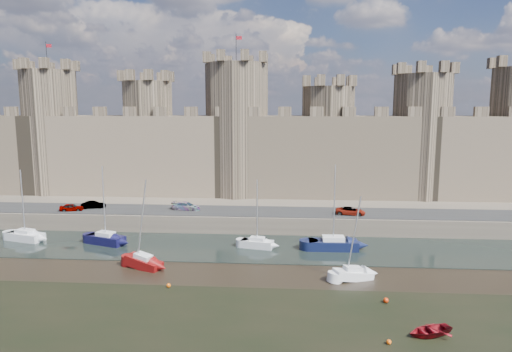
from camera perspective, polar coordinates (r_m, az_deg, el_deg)
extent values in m
plane|color=black|center=(38.91, -14.01, -19.28)|extent=(160.00, 160.00, 0.00)
cube|color=black|center=(60.43, -6.88, -8.77)|extent=(160.00, 12.00, 0.08)
cube|color=#4C443A|center=(94.75, -2.76, -1.59)|extent=(160.00, 60.00, 2.50)
cube|color=black|center=(69.27, -5.35, -4.33)|extent=(160.00, 7.00, 0.10)
cube|color=#42382B|center=(81.80, -3.81, 2.62)|extent=(100.00, 9.00, 14.00)
cylinder|color=#42382B|center=(91.57, -24.17, 5.03)|extent=(10.00, 10.00, 22.00)
cylinder|color=black|center=(91.89, -24.70, 13.46)|extent=(0.10, 0.10, 5.00)
cube|color=maroon|center=(91.85, -24.49, 14.60)|extent=(1.00, 0.03, 0.60)
cylinder|color=#42382B|center=(84.62, -13.29, 4.64)|extent=(9.00, 9.00, 20.00)
cylinder|color=#42382B|center=(81.20, -2.43, 5.77)|extent=(11.00, 11.00, 23.00)
cylinder|color=black|center=(81.71, -2.50, 15.62)|extent=(0.10, 0.10, 5.00)
cube|color=maroon|center=(81.89, -2.14, 16.88)|extent=(1.00, 0.03, 0.60)
cylinder|color=#42382B|center=(81.07, 8.91, 4.25)|extent=(9.00, 9.00, 19.00)
cylinder|color=#42382B|center=(83.86, 19.93, 4.67)|extent=(10.00, 10.00, 21.00)
imported|color=gray|center=(74.11, -22.07, -3.66)|extent=(3.61, 2.05, 1.16)
imported|color=gray|center=(74.71, -19.67, -3.43)|extent=(3.81, 2.15, 1.19)
imported|color=gray|center=(70.17, -8.71, -3.75)|extent=(4.50, 2.28, 1.25)
imported|color=gray|center=(67.65, 11.72, -4.32)|extent=(4.51, 2.58, 1.19)
cube|color=silver|center=(69.90, -26.87, -6.77)|extent=(5.53, 3.33, 1.05)
cube|color=silver|center=(69.71, -26.92, -6.16)|extent=(2.59, 1.97, 0.48)
cylinder|color=silver|center=(68.85, -27.15, -2.88)|extent=(0.14, 0.14, 8.63)
cube|color=black|center=(64.07, -18.27, -7.58)|extent=(5.56, 3.61, 1.13)
cube|color=silver|center=(63.85, -18.30, -6.87)|extent=(2.64, 2.09, 0.51)
cylinder|color=silver|center=(62.85, -18.49, -3.02)|extent=(0.14, 0.14, 9.26)
cube|color=silver|center=(59.37, 0.14, -8.49)|extent=(4.38, 2.49, 0.97)
cube|color=silver|center=(59.17, 0.14, -7.84)|extent=(2.04, 1.50, 0.44)
cylinder|color=silver|center=(58.22, 0.14, -4.31)|extent=(0.14, 0.14, 7.92)
cube|color=black|center=(59.45, 9.62, -8.49)|extent=(6.25, 2.54, 1.18)
cube|color=silver|center=(59.21, 9.64, -7.69)|extent=(2.79, 1.74, 0.54)
cylinder|color=silver|center=(58.10, 9.76, -3.35)|extent=(0.14, 0.14, 9.69)
cube|color=#650B0B|center=(53.97, -13.88, -10.54)|extent=(4.68, 3.24, 1.11)
cube|color=silver|center=(53.71, -13.91, -9.73)|extent=(2.25, 1.84, 0.51)
cylinder|color=silver|center=(52.53, -14.08, -5.28)|extent=(0.14, 0.14, 9.09)
cube|color=silver|center=(50.24, 12.01, -12.02)|extent=(4.47, 2.98, 0.98)
cube|color=silver|center=(49.99, 12.04, -11.26)|extent=(2.13, 1.71, 0.45)
cylinder|color=silver|center=(48.85, 12.18, -7.08)|extent=(0.14, 0.14, 8.01)
imported|color=maroon|center=(40.74, 20.83, -17.69)|extent=(4.09, 3.41, 0.73)
sphere|color=#C84E08|center=(48.09, -10.87, -13.29)|extent=(0.44, 0.44, 0.44)
sphere|color=red|center=(45.55, 15.93, -14.72)|extent=(0.50, 0.50, 0.50)
sphere|color=#DE5009|center=(38.59, 16.28, -19.29)|extent=(0.40, 0.40, 0.40)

